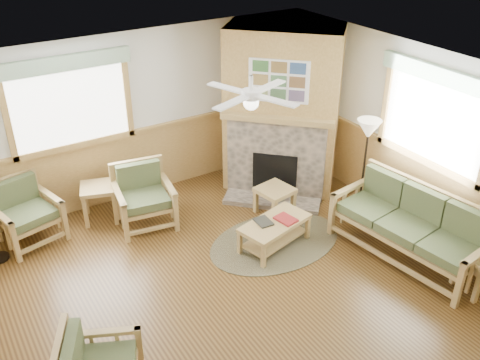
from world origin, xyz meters
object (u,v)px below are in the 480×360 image
sofa (409,227)px  armchair_back_left (26,213)px  coffee_table (274,234)px  end_table_chairs (100,202)px  footstool (275,201)px  armchair_back_right (144,197)px  floor_lamp_right (364,168)px  end_table_sofa (480,271)px

sofa → armchair_back_left: bearing=-133.5°
armchair_back_left → coffee_table: armchair_back_left is taller
end_table_chairs → footstool: (2.38, -1.27, -0.07)m
armchair_back_right → end_table_chairs: bearing=146.5°
coffee_table → floor_lamp_right: size_ratio=0.66×
coffee_table → end_table_chairs: size_ratio=1.79×
end_table_chairs → footstool: size_ratio=1.15×
armchair_back_right → end_table_chairs: armchair_back_right is taller
footstool → sofa: bearing=-64.5°
end_table_chairs → footstool: 2.70m
coffee_table → end_table_sofa: end_table_sofa is taller
sofa → armchair_back_left: size_ratio=2.32×
end_table_sofa → armchair_back_left: bearing=138.0°
end_table_sofa → footstool: 3.09m
footstool → coffee_table: bearing=-125.1°
armchair_back_left → coffee_table: (2.93, -2.01, -0.25)m
armchair_back_left → end_table_sofa: size_ratio=1.66×
armchair_back_right → coffee_table: size_ratio=0.88×
sofa → armchair_back_right: (-2.74, 2.67, -0.03)m
armchair_back_left → end_table_sofa: (4.60, -4.14, -0.18)m
sofa → end_table_sofa: (0.25, -0.98, -0.21)m
sofa → end_table_chairs: (-3.28, 3.16, -0.20)m
footstool → end_table_sofa: bearing=-68.1°
end_table_chairs → sofa: bearing=-44.0°
sofa → end_table_chairs: size_ratio=3.66×
sofa → footstool: size_ratio=4.21×
armchair_back_right → end_table_sofa: armchair_back_right is taller
armchair_back_right → floor_lamp_right: (3.00, -1.48, 0.33)m
armchair_back_right → end_table_sofa: (3.00, -3.65, -0.18)m
end_table_chairs → coffee_table: bearing=-47.2°
coffee_table → footstool: (0.52, 0.73, 0.01)m
footstool → armchair_back_right: bearing=156.8°
end_table_chairs → end_table_sofa: 5.44m
end_table_sofa → floor_lamp_right: floor_lamp_right is taller
sofa → end_table_chairs: 4.56m
armchair_back_left → footstool: (3.44, -1.27, -0.24)m
floor_lamp_right → footstool: bearing=149.1°
end_table_sofa → footstool: bearing=111.9°
armchair_back_right → end_table_chairs: size_ratio=1.59×
armchair_back_left → end_table_chairs: bearing=-14.1°
end_table_sofa → footstool: size_ratio=1.09×
coffee_table → end_table_chairs: (-1.86, 2.01, 0.08)m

